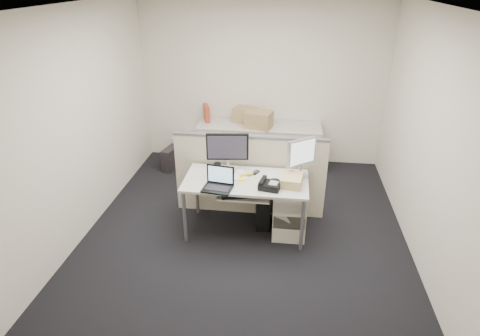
# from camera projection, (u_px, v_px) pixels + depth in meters

# --- Properties ---
(floor) EXTENTS (4.00, 4.50, 0.01)m
(floor) POSITION_uv_depth(u_px,v_px,m) (246.00, 230.00, 5.18)
(floor) COLOR black
(floor) RESTS_ON ground
(ceiling) EXTENTS (4.00, 4.50, 0.01)m
(ceiling) POSITION_uv_depth(u_px,v_px,m) (247.00, 5.00, 3.99)
(ceiling) COLOR white
(ceiling) RESTS_ON ground
(wall_back) EXTENTS (4.00, 0.02, 2.70)m
(wall_back) POSITION_uv_depth(u_px,v_px,m) (262.00, 83.00, 6.58)
(wall_back) COLOR beige
(wall_back) RESTS_ON ground
(wall_front) EXTENTS (4.00, 0.02, 2.70)m
(wall_front) POSITION_uv_depth(u_px,v_px,m) (206.00, 256.00, 2.58)
(wall_front) COLOR beige
(wall_front) RESTS_ON ground
(wall_left) EXTENTS (0.02, 4.50, 2.70)m
(wall_left) POSITION_uv_depth(u_px,v_px,m) (81.00, 124.00, 4.81)
(wall_left) COLOR beige
(wall_left) RESTS_ON ground
(wall_right) EXTENTS (0.02, 4.50, 2.70)m
(wall_right) POSITION_uv_depth(u_px,v_px,m) (429.00, 140.00, 4.35)
(wall_right) COLOR beige
(wall_right) RESTS_ON ground
(desk) EXTENTS (1.50, 0.75, 0.73)m
(desk) POSITION_uv_depth(u_px,v_px,m) (246.00, 185.00, 4.88)
(desk) COLOR beige
(desk) RESTS_ON floor
(keyboard_tray) EXTENTS (0.62, 0.32, 0.02)m
(keyboard_tray) POSITION_uv_depth(u_px,v_px,m) (244.00, 195.00, 4.74)
(keyboard_tray) COLOR beige
(keyboard_tray) RESTS_ON desk
(drawer_pedestal) EXTENTS (0.40, 0.55, 0.65)m
(drawer_pedestal) POSITION_uv_depth(u_px,v_px,m) (290.00, 209.00, 5.01)
(drawer_pedestal) COLOR beige
(drawer_pedestal) RESTS_ON floor
(cubicle_partition) EXTENTS (2.00, 0.06, 1.10)m
(cubicle_partition) POSITION_uv_depth(u_px,v_px,m) (250.00, 176.00, 5.33)
(cubicle_partition) COLOR beige
(cubicle_partition) RESTS_ON floor
(back_counter) EXTENTS (2.00, 0.60, 0.72)m
(back_counter) POSITION_uv_depth(u_px,v_px,m) (259.00, 146.00, 6.73)
(back_counter) COLOR beige
(back_counter) RESTS_ON floor
(monitor_main) EXTENTS (0.54, 0.26, 0.52)m
(monitor_main) POSITION_uv_depth(u_px,v_px,m) (228.00, 153.00, 4.93)
(monitor_main) COLOR black
(monitor_main) RESTS_ON desk
(monitor_small) EXTENTS (0.44, 0.40, 0.49)m
(monitor_small) POSITION_uv_depth(u_px,v_px,m) (301.00, 158.00, 4.83)
(monitor_small) COLOR #B7B7BC
(monitor_small) RESTS_ON desk
(laptop) EXTENTS (0.36, 0.29, 0.25)m
(laptop) POSITION_uv_depth(u_px,v_px,m) (217.00, 180.00, 4.58)
(laptop) COLOR black
(laptop) RESTS_ON desk
(trackball) EXTENTS (0.12, 0.12, 0.04)m
(trackball) POSITION_uv_depth(u_px,v_px,m) (275.00, 182.00, 4.76)
(trackball) COLOR black
(trackball) RESTS_ON desk
(desk_phone) EXTENTS (0.27, 0.24, 0.08)m
(desk_phone) POSITION_uv_depth(u_px,v_px,m) (270.00, 186.00, 4.64)
(desk_phone) COLOR black
(desk_phone) RESTS_ON desk
(paper_stack) EXTENTS (0.29, 0.32, 0.01)m
(paper_stack) POSITION_uv_depth(u_px,v_px,m) (237.00, 175.00, 4.95)
(paper_stack) COLOR white
(paper_stack) RESTS_ON desk
(sticky_pad) EXTENTS (0.10, 0.10, 0.01)m
(sticky_pad) POSITION_uv_depth(u_px,v_px,m) (242.00, 179.00, 4.86)
(sticky_pad) COLOR #FFF318
(sticky_pad) RESTS_ON desk
(travel_mug) EXTENTS (0.11, 0.11, 0.18)m
(travel_mug) POSITION_uv_depth(u_px,v_px,m) (218.00, 171.00, 4.87)
(travel_mug) COLOR black
(travel_mug) RESTS_ON desk
(banana) EXTENTS (0.19, 0.14, 0.04)m
(banana) POSITION_uv_depth(u_px,v_px,m) (247.00, 175.00, 4.93)
(banana) COLOR gold
(banana) RESTS_ON desk
(cellphone) EXTENTS (0.10, 0.13, 0.02)m
(cellphone) POSITION_uv_depth(u_px,v_px,m) (256.00, 172.00, 5.02)
(cellphone) COLOR black
(cellphone) RESTS_ON desk
(manila_folders) EXTENTS (0.27, 0.33, 0.11)m
(manila_folders) POSITION_uv_depth(u_px,v_px,m) (292.00, 180.00, 4.72)
(manila_folders) COLOR tan
(manila_folders) RESTS_ON desk
(keyboard) EXTENTS (0.45, 0.25, 0.02)m
(keyboard) POSITION_uv_depth(u_px,v_px,m) (239.00, 195.00, 4.70)
(keyboard) COLOR black
(keyboard) RESTS_ON keyboard_tray
(pc_tower_desk) EXTENTS (0.22, 0.46, 0.41)m
(pc_tower_desk) POSITION_uv_depth(u_px,v_px,m) (263.00, 209.00, 5.24)
(pc_tower_desk) COLOR black
(pc_tower_desk) RESTS_ON floor
(pc_tower_spare_dark) EXTENTS (0.24, 0.43, 0.37)m
(pc_tower_spare_dark) POSITION_uv_depth(u_px,v_px,m) (171.00, 158.00, 6.71)
(pc_tower_spare_dark) COLOR black
(pc_tower_spare_dark) RESTS_ON floor
(pc_tower_spare_silver) EXTENTS (0.35, 0.54, 0.47)m
(pc_tower_spare_silver) POSITION_uv_depth(u_px,v_px,m) (185.00, 147.00, 7.03)
(pc_tower_spare_silver) COLOR #B7B7BC
(pc_tower_spare_silver) RESTS_ON floor
(cardboard_box_left) EXTENTS (0.42, 0.36, 0.27)m
(cardboard_box_left) POSITION_uv_depth(u_px,v_px,m) (245.00, 115.00, 6.65)
(cardboard_box_left) COLOR tan
(cardboard_box_left) RESTS_ON back_counter
(cardboard_box_right) EXTENTS (0.46, 0.40, 0.29)m
(cardboard_box_right) POSITION_uv_depth(u_px,v_px,m) (259.00, 120.00, 6.41)
(cardboard_box_right) COLOR tan
(cardboard_box_right) RESTS_ON back_counter
(red_binder) EXTENTS (0.17, 0.31, 0.28)m
(red_binder) POSITION_uv_depth(u_px,v_px,m) (207.00, 114.00, 6.71)
(red_binder) COLOR #9C3721
(red_binder) RESTS_ON back_counter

